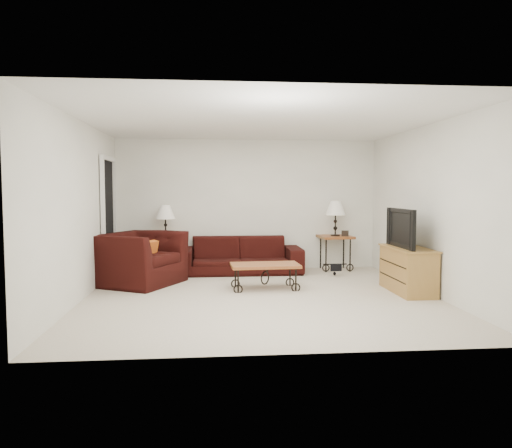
{
  "coord_description": "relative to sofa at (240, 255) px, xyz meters",
  "views": [
    {
      "loc": [
        -0.69,
        -6.91,
        1.53
      ],
      "look_at": [
        0.0,
        0.7,
        1.0
      ],
      "focal_mm": 34.24,
      "sensor_mm": 36.0,
      "label": 1
    }
  ],
  "objects": [
    {
      "name": "throw_pillow",
      "position": [
        -1.54,
        -0.97,
        0.19
      ],
      "size": [
        0.27,
        0.38,
        0.38
      ],
      "primitive_type": "cube",
      "rotation": [
        0.0,
        0.0,
        1.08
      ],
      "color": "#D3511B",
      "rests_on": "armchair"
    },
    {
      "name": "wall_right",
      "position": [
        2.68,
        -2.02,
        0.92
      ],
      "size": [
        0.02,
        5.0,
        2.5
      ],
      "primitive_type": "cube",
      "color": "white",
      "rests_on": "ground"
    },
    {
      "name": "ground",
      "position": [
        0.18,
        -2.02,
        -0.33
      ],
      "size": [
        5.0,
        5.0,
        0.0
      ],
      "primitive_type": "plane",
      "color": "beige",
      "rests_on": "ground"
    },
    {
      "name": "wall_back",
      "position": [
        0.18,
        0.48,
        0.92
      ],
      "size": [
        5.0,
        0.02,
        2.5
      ],
      "primitive_type": "cube",
      "color": "white",
      "rests_on": "ground"
    },
    {
      "name": "television",
      "position": [
        2.39,
        -1.92,
        0.63
      ],
      "size": [
        0.13,
        1.01,
        0.58
      ],
      "primitive_type": "imported",
      "rotation": [
        0.0,
        0.0,
        -1.57
      ],
      "color": "black",
      "rests_on": "tv_stand"
    },
    {
      "name": "doorway",
      "position": [
        -2.29,
        -0.37,
        0.69
      ],
      "size": [
        0.08,
        0.94,
        2.04
      ],
      "primitive_type": "cube",
      "color": "black",
      "rests_on": "ground"
    },
    {
      "name": "coffee_table",
      "position": [
        0.3,
        -1.5,
        -0.14
      ],
      "size": [
        1.07,
        0.62,
        0.39
      ],
      "primitive_type": "cube",
      "rotation": [
        0.0,
        0.0,
        0.05
      ],
      "color": "brown",
      "rests_on": "ground"
    },
    {
      "name": "wall_left",
      "position": [
        -2.32,
        -2.02,
        0.92
      ],
      "size": [
        0.02,
        5.0,
        2.5
      ],
      "primitive_type": "cube",
      "color": "white",
      "rests_on": "ground"
    },
    {
      "name": "ceiling",
      "position": [
        0.18,
        -2.02,
        2.17
      ],
      "size": [
        5.0,
        5.0,
        0.0
      ],
      "primitive_type": "plane",
      "color": "white",
      "rests_on": "wall_back"
    },
    {
      "name": "lamp_right",
      "position": [
        1.84,
        0.18,
        0.66
      ],
      "size": [
        0.4,
        0.4,
        0.66
      ],
      "primitive_type": null,
      "rotation": [
        0.0,
        0.0,
        0.06
      ],
      "color": "black",
      "rests_on": "side_table_right"
    },
    {
      "name": "backpack",
      "position": [
        1.68,
        -0.41,
        -0.14
      ],
      "size": [
        0.37,
        0.33,
        0.39
      ],
      "primitive_type": "ellipsoid",
      "rotation": [
        0.0,
        0.0,
        -0.42
      ],
      "color": "black",
      "rests_on": "ground"
    },
    {
      "name": "side_table_right",
      "position": [
        1.84,
        0.18,
        -0.0
      ],
      "size": [
        0.64,
        0.64,
        0.66
      ],
      "primitive_type": "cube",
      "rotation": [
        0.0,
        0.0,
        0.06
      ],
      "color": "brown",
      "rests_on": "ground"
    },
    {
      "name": "lamp_left",
      "position": [
        -1.36,
        0.18,
        0.61
      ],
      "size": [
        0.35,
        0.35,
        0.63
      ],
      "primitive_type": null,
      "rotation": [
        0.0,
        0.0,
        0.0
      ],
      "color": "black",
      "rests_on": "side_table_left"
    },
    {
      "name": "photo_frame_right",
      "position": [
        1.99,
        0.03,
        0.38
      ],
      "size": [
        0.13,
        0.04,
        0.11
      ],
      "primitive_type": "cube",
      "rotation": [
        0.0,
        0.0,
        -0.15
      ],
      "color": "black",
      "rests_on": "side_table_right"
    },
    {
      "name": "photo_frame_left",
      "position": [
        -1.51,
        0.03,
        0.35
      ],
      "size": [
        0.13,
        0.04,
        0.1
      ],
      "primitive_type": "cube",
      "rotation": [
        0.0,
        0.0,
        0.18
      ],
      "color": "black",
      "rests_on": "side_table_left"
    },
    {
      "name": "armchair",
      "position": [
        -1.69,
        -0.92,
        0.09
      ],
      "size": [
        1.6,
        1.67,
        0.84
      ],
      "primitive_type": "imported",
      "rotation": [
        0.0,
        0.0,
        1.08
      ],
      "color": "black",
      "rests_on": "ground"
    },
    {
      "name": "wall_front",
      "position": [
        0.18,
        -4.52,
        0.92
      ],
      "size": [
        5.0,
        0.02,
        2.5
      ],
      "primitive_type": "cube",
      "color": "white",
      "rests_on": "ground"
    },
    {
      "name": "side_table_left",
      "position": [
        -1.36,
        0.18,
        -0.02
      ],
      "size": [
        0.57,
        0.57,
        0.63
      ],
      "primitive_type": "cube",
      "rotation": [
        0.0,
        0.0,
        0.0
      ],
      "color": "brown",
      "rests_on": "ground"
    },
    {
      "name": "tv_stand",
      "position": [
        2.41,
        -1.92,
        0.01
      ],
      "size": [
        0.47,
        1.13,
        0.68
      ],
      "primitive_type": "cube",
      "color": "#A57D3D",
      "rests_on": "ground"
    },
    {
      "name": "sofa",
      "position": [
        0.0,
        0.0,
        0.0
      ],
      "size": [
        2.28,
        0.89,
        0.67
      ],
      "primitive_type": "imported",
      "color": "black",
      "rests_on": "ground"
    }
  ]
}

